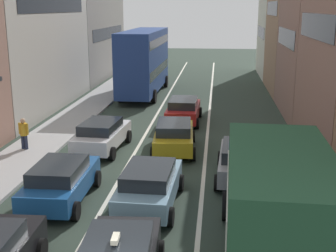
% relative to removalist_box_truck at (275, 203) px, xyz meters
% --- Properties ---
extents(sidewalk_left, '(2.60, 64.00, 0.14)m').
position_rel_removalist_box_truck_xyz_m(sidewalk_left, '(-10.40, 16.83, -1.90)').
color(sidewalk_left, '#A6A6A6').
rests_on(sidewalk_left, ground).
extents(lane_stripe_left, '(0.16, 60.00, 0.01)m').
position_rel_removalist_box_truck_xyz_m(lane_stripe_left, '(-5.40, 16.83, -1.97)').
color(lane_stripe_left, silver).
rests_on(lane_stripe_left, ground).
extents(lane_stripe_right, '(0.16, 60.00, 0.01)m').
position_rel_removalist_box_truck_xyz_m(lane_stripe_right, '(-2.00, 16.83, -1.97)').
color(lane_stripe_right, silver).
rests_on(lane_stripe_right, ground).
extents(building_row_left, '(7.20, 43.90, 13.01)m').
position_rel_removalist_box_truck_xyz_m(building_row_left, '(-15.69, 18.42, 3.29)').
color(building_row_left, '#936B5B').
rests_on(building_row_left, ground).
extents(removalist_box_truck, '(2.87, 7.76, 3.58)m').
position_rel_removalist_box_truck_xyz_m(removalist_box_truck, '(0.00, 0.00, 0.00)').
color(removalist_box_truck, navy).
rests_on(removalist_box_truck, ground).
extents(sedan_centre_lane_second, '(2.17, 4.35, 1.49)m').
position_rel_removalist_box_truck_xyz_m(sedan_centre_lane_second, '(-3.80, 3.76, -1.18)').
color(sedan_centre_lane_second, '#759EB7').
rests_on(sedan_centre_lane_second, ground).
extents(wagon_left_lane_second, '(2.12, 4.33, 1.49)m').
position_rel_removalist_box_truck_xyz_m(wagon_left_lane_second, '(-7.00, 3.80, -1.18)').
color(wagon_left_lane_second, '#194C8C').
rests_on(wagon_left_lane_second, ground).
extents(hatchback_centre_lane_third, '(2.27, 4.40, 1.49)m').
position_rel_removalist_box_truck_xyz_m(hatchback_centre_lane_third, '(-3.54, 10.14, -1.18)').
color(hatchback_centre_lane_third, '#B29319').
rests_on(hatchback_centre_lane_third, ground).
extents(sedan_left_lane_third, '(2.29, 4.41, 1.49)m').
position_rel_removalist_box_truck_xyz_m(sedan_left_lane_third, '(-7.05, 9.93, -1.18)').
color(sedan_left_lane_third, silver).
rests_on(sedan_left_lane_third, ground).
extents(coupe_centre_lane_fourth, '(2.12, 4.33, 1.49)m').
position_rel_removalist_box_truck_xyz_m(coupe_centre_lane_fourth, '(-3.52, 15.86, -1.18)').
color(coupe_centre_lane_fourth, '#A51E1E').
rests_on(coupe_centre_lane_fourth, ground).
extents(sedan_right_lane_behind_truck, '(2.22, 4.38, 1.49)m').
position_rel_removalist_box_truck_xyz_m(sedan_right_lane_behind_truck, '(-0.46, 6.76, -1.18)').
color(sedan_right_lane_behind_truck, gray).
rests_on(sedan_right_lane_behind_truck, ground).
extents(bus_mid_queue_primary, '(2.91, 10.53, 5.06)m').
position_rel_removalist_box_truck_xyz_m(bus_mid_queue_primary, '(-7.29, 24.55, 0.86)').
color(bus_mid_queue_primary, navy).
rests_on(bus_mid_queue_primary, ground).
extents(pedestrian_near_kerb, '(0.53, 0.34, 1.66)m').
position_rel_removalist_box_truck_xyz_m(pedestrian_near_kerb, '(-10.72, 9.29, -1.03)').
color(pedestrian_near_kerb, '#262D47').
rests_on(pedestrian_near_kerb, ground).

